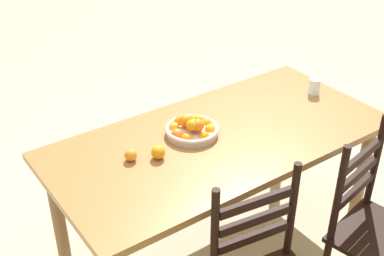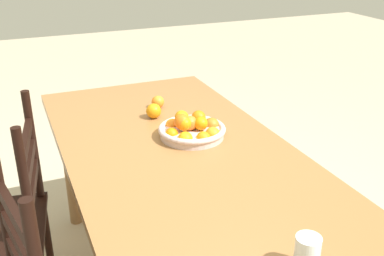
{
  "view_description": "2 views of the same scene",
  "coord_description": "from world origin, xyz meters",
  "px_view_note": "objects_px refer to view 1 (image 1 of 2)",
  "views": [
    {
      "loc": [
        1.42,
        1.76,
        2.19
      ],
      "look_at": [
        0.11,
        -0.1,
        0.8
      ],
      "focal_mm": 47.63,
      "sensor_mm": 36.0,
      "label": 1
    },
    {
      "loc": [
        -1.51,
        0.58,
        1.58
      ],
      "look_at": [
        0.11,
        -0.1,
        0.8
      ],
      "focal_mm": 42.92,
      "sensor_mm": 36.0,
      "label": 2
    }
  ],
  "objects_px": {
    "drinking_glass": "(314,86)",
    "fruit_bowl": "(192,129)",
    "dining_table": "(220,150)",
    "chair_by_cabinet": "(374,231)",
    "orange_loose_1": "(158,152)",
    "orange_loose_0": "(131,155)"
  },
  "relations": [
    {
      "from": "chair_by_cabinet",
      "to": "drinking_glass",
      "type": "bearing_deg",
      "value": 53.26
    },
    {
      "from": "orange_loose_0",
      "to": "drinking_glass",
      "type": "height_order",
      "value": "drinking_glass"
    },
    {
      "from": "chair_by_cabinet",
      "to": "orange_loose_1",
      "type": "distance_m",
      "value": 1.12
    },
    {
      "from": "fruit_bowl",
      "to": "orange_loose_0",
      "type": "xyz_separation_m",
      "value": [
        0.38,
        0.02,
        -0.0
      ]
    },
    {
      "from": "chair_by_cabinet",
      "to": "orange_loose_1",
      "type": "relative_size",
      "value": 14.25
    },
    {
      "from": "drinking_glass",
      "to": "orange_loose_1",
      "type": "bearing_deg",
      "value": 2.05
    },
    {
      "from": "fruit_bowl",
      "to": "dining_table",
      "type": "bearing_deg",
      "value": 140.84
    },
    {
      "from": "orange_loose_1",
      "to": "orange_loose_0",
      "type": "bearing_deg",
      "value": -27.17
    },
    {
      "from": "orange_loose_0",
      "to": "orange_loose_1",
      "type": "height_order",
      "value": "orange_loose_1"
    },
    {
      "from": "dining_table",
      "to": "chair_by_cabinet",
      "type": "relative_size",
      "value": 1.83
    },
    {
      "from": "drinking_glass",
      "to": "fruit_bowl",
      "type": "bearing_deg",
      "value": -2.81
    },
    {
      "from": "dining_table",
      "to": "chair_by_cabinet",
      "type": "distance_m",
      "value": 0.87
    },
    {
      "from": "fruit_bowl",
      "to": "orange_loose_1",
      "type": "xyz_separation_m",
      "value": [
        0.26,
        0.08,
        -0.0
      ]
    },
    {
      "from": "chair_by_cabinet",
      "to": "drinking_glass",
      "type": "distance_m",
      "value": 0.96
    },
    {
      "from": "dining_table",
      "to": "orange_loose_1",
      "type": "height_order",
      "value": "orange_loose_1"
    },
    {
      "from": "fruit_bowl",
      "to": "drinking_glass",
      "type": "distance_m",
      "value": 0.87
    },
    {
      "from": "orange_loose_0",
      "to": "drinking_glass",
      "type": "bearing_deg",
      "value": 179.07
    },
    {
      "from": "orange_loose_0",
      "to": "dining_table",
      "type": "bearing_deg",
      "value": 171.64
    },
    {
      "from": "dining_table",
      "to": "orange_loose_0",
      "type": "height_order",
      "value": "orange_loose_0"
    },
    {
      "from": "chair_by_cabinet",
      "to": "orange_loose_0",
      "type": "height_order",
      "value": "chair_by_cabinet"
    },
    {
      "from": "drinking_glass",
      "to": "chair_by_cabinet",
      "type": "bearing_deg",
      "value": 64.57
    },
    {
      "from": "dining_table",
      "to": "drinking_glass",
      "type": "xyz_separation_m",
      "value": [
        -0.75,
        -0.05,
        0.14
      ]
    }
  ]
}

